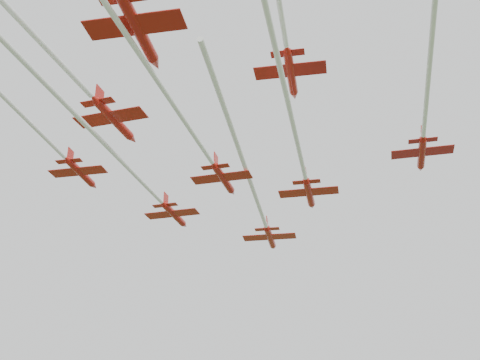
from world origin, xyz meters
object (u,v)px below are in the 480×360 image
Objects in this scene: jet_lead at (258,204)px; jet_row2_left at (130,169)px; jet_row4_left at (39,41)px; jet_row3_mid at (194,136)px; jet_row3_left at (15,108)px; jet_row3_right at (425,113)px; jet_row4_right at (281,15)px; jet_row2_right at (302,161)px.

jet_lead is 22.25m from jet_row2_left.
jet_row4_left is at bearing -87.39° from jet_row2_left.
jet_row2_left reaches higher than jet_row3_mid.
jet_row3_left is 22.36m from jet_row3_mid.
jet_lead is at bearing 137.00° from jet_row3_right.
jet_lead is 38.92m from jet_row3_left.
jet_row3_mid is at bearing 127.82° from jet_row4_right.
jet_row3_left is at bearing 134.80° from jet_row4_left.
jet_row2_left is 16.90m from jet_row3_left.
jet_row3_mid is 21.39m from jet_row4_left.
jet_row2_left is 1.21× the size of jet_row3_mid.
jet_row4_right reaches higher than jet_row2_left.
jet_row3_mid is at bearing 61.93° from jet_row4_left.
jet_row3_left is at bearing 162.19° from jet_row4_right.
jet_row2_left is (-7.61, -20.91, -0.47)m from jet_lead.
jet_row4_right is (18.29, -9.65, 3.25)m from jet_row3_mid.
jet_row4_left is at bearing -177.65° from jet_row4_right.
jet_row4_right is (22.25, 11.20, 0.63)m from jet_row4_left.
jet_row3_right is (38.50, 8.48, -0.02)m from jet_row2_left.
jet_row2_left is 1.00× the size of jet_row4_left.
jet_row2_right reaches higher than jet_row3_mid.
jet_row3_right is at bearing 7.34° from jet_row3_left.
jet_row4_left is 24.92m from jet_row4_right.
jet_row4_right is (35.67, 4.10, 0.26)m from jet_row3_left.
jet_row2_right is 0.92× the size of jet_row3_mid.
jet_row4_right is at bearing -47.14° from jet_row3_mid.
jet_lead is at bearing 51.08° from jet_row2_left.
jet_row2_left is 1.44× the size of jet_row3_right.
jet_row3_right is (18.44, -4.00, -0.86)m from jet_row2_right.
jet_row3_left is 49.41m from jet_row3_right.
jet_row2_right is 37.32m from jet_row4_left.
jet_row4_right is (31.40, -11.97, 3.28)m from jet_row2_left.
jet_row3_left is 35.90m from jet_row4_right.
jet_row3_left is (-4.27, -16.07, 3.02)m from jet_row2_left.
jet_row3_mid is 0.83× the size of jet_row4_left.
jet_lead is at bearing 122.96° from jet_row2_right.
jet_row3_left is at bearing -132.54° from jet_lead.
jet_row2_right is 16.37m from jet_row3_mid.
jet_row4_right is at bearing -130.23° from jet_row3_right.
jet_row3_mid is (13.11, -2.32, 0.03)m from jet_row2_left.
jet_row4_left is at bearing -112.74° from jet_lead.
jet_row2_right is 1.09× the size of jet_row3_right.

